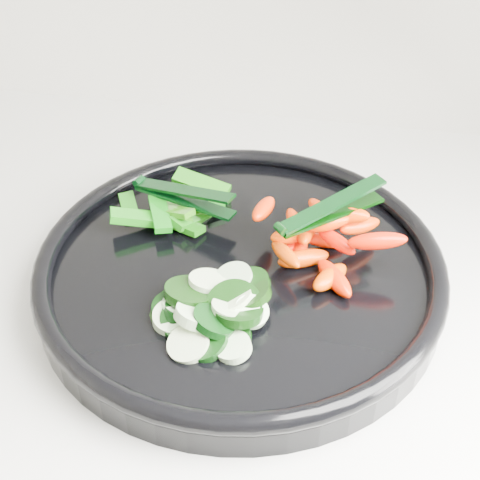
# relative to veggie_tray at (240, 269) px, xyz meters

# --- Properties ---
(veggie_tray) EXTENTS (0.49, 0.49, 0.04)m
(veggie_tray) POSITION_rel_veggie_tray_xyz_m (0.00, 0.00, 0.00)
(veggie_tray) COLOR black
(veggie_tray) RESTS_ON counter
(cucumber_pile) EXTENTS (0.11, 0.12, 0.04)m
(cucumber_pile) POSITION_rel_veggie_tray_xyz_m (-0.02, -0.07, 0.01)
(cucumber_pile) COLOR black
(cucumber_pile) RESTS_ON veggie_tray
(carrot_pile) EXTENTS (0.15, 0.15, 0.06)m
(carrot_pile) POSITION_rel_veggie_tray_xyz_m (0.07, 0.03, 0.02)
(carrot_pile) COLOR #E95400
(carrot_pile) RESTS_ON veggie_tray
(pepper_pile) EXTENTS (0.12, 0.10, 0.03)m
(pepper_pile) POSITION_rel_veggie_tray_xyz_m (-0.08, 0.06, 0.01)
(pepper_pile) COLOR #1F710A
(pepper_pile) RESTS_ON veggie_tray
(tong_carrot) EXTENTS (0.09, 0.09, 0.02)m
(tong_carrot) POSITION_rel_veggie_tray_xyz_m (0.07, 0.03, 0.05)
(tong_carrot) COLOR black
(tong_carrot) RESTS_ON carrot_pile
(tong_pepper) EXTENTS (0.11, 0.05, 0.02)m
(tong_pepper) POSITION_rel_veggie_tray_xyz_m (-0.07, 0.07, 0.03)
(tong_pepper) COLOR black
(tong_pepper) RESTS_ON pepper_pile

